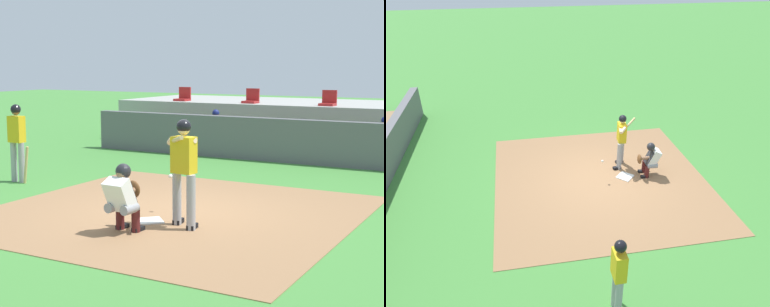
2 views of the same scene
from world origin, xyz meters
The scene contains 6 objects.
ground_plane centered at (0.00, 0.00, 0.00)m, with size 80.00×80.00×0.00m, color #428438.
dirt_infield centered at (0.00, 0.00, 0.01)m, with size 6.40×6.40×0.01m, color #936B47.
home_plate centered at (0.00, -0.80, 0.02)m, with size 0.44×0.44×0.02m, color white.
batter_at_plate centered at (0.69, -0.83, 1.04)m, with size 0.65×0.79×1.80m.
catcher_crouched centered at (0.00, -1.55, 0.61)m, with size 0.50×1.88×1.13m.
on_deck_batter centered at (-4.61, 0.79, 1.02)m, with size 0.58×0.23×1.79m.
Camera 2 is at (-9.21, 2.40, 6.22)m, focal length 34.18 mm.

